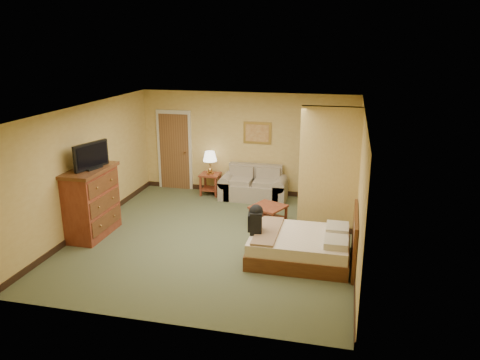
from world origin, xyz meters
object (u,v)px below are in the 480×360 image
(loveseat, at_px, (254,188))
(bed, at_px, (304,246))
(coffee_table, at_px, (268,211))
(dresser, at_px, (91,202))

(loveseat, distance_m, bed, 3.48)
(loveseat, bearing_deg, coffee_table, -67.74)
(loveseat, bearing_deg, bed, -63.34)
(dresser, xyz_separation_m, bed, (4.30, -0.15, -0.44))
(loveseat, distance_m, coffee_table, 1.71)
(loveseat, relative_size, bed, 0.88)
(bed, bearing_deg, loveseat, 116.66)
(loveseat, height_order, dresser, dresser)
(coffee_table, bearing_deg, dresser, -157.86)
(coffee_table, height_order, bed, bed)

